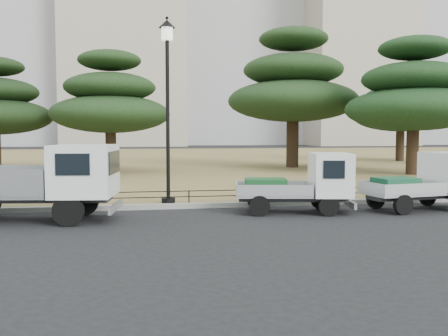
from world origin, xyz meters
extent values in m
plane|color=black|center=(0.00, 0.00, 0.00)|extent=(220.00, 220.00, 0.00)
cube|color=olive|center=(0.00, 30.60, 0.07)|extent=(120.00, 56.00, 0.15)
cube|color=gray|center=(0.00, 2.60, 0.08)|extent=(120.00, 0.25, 0.16)
cylinder|color=black|center=(-4.33, 0.04, 0.40)|extent=(0.81, 0.26, 0.80)
cylinder|color=black|center=(-4.11, 1.76, 0.40)|extent=(0.81, 0.26, 0.80)
cube|color=#2D2D30|center=(-5.55, 1.07, 0.61)|extent=(4.54, 1.50, 0.14)
cube|color=silver|center=(-3.99, 0.87, 1.36)|extent=(1.77, 2.07, 1.37)
cylinder|color=black|center=(2.75, 0.42, 0.30)|extent=(0.61, 0.26, 0.59)
cylinder|color=black|center=(2.98, 1.69, 0.30)|extent=(0.61, 0.26, 0.59)
cylinder|color=black|center=(0.81, 0.76, 0.30)|extent=(0.61, 0.26, 0.59)
cylinder|color=black|center=(1.04, 2.03, 0.30)|extent=(0.61, 0.26, 0.59)
cube|color=#2D2D30|center=(1.92, 1.22, 0.43)|extent=(3.26, 1.27, 0.14)
cube|color=#9FA1A6|center=(1.36, 1.32, 0.70)|extent=(2.39, 1.70, 0.39)
cube|color=silver|center=(3.03, 1.03, 1.14)|extent=(1.34, 1.63, 1.27)
cube|color=#164D23|center=(1.14, 1.36, 0.80)|extent=(1.34, 1.07, 0.43)
cylinder|color=black|center=(6.71, 1.85, 0.30)|extent=(0.61, 0.25, 0.59)
cylinder|color=black|center=(4.95, 0.26, 0.30)|extent=(0.61, 0.25, 0.59)
cylinder|color=black|center=(4.75, 1.55, 0.30)|extent=(0.61, 0.25, 0.59)
cube|color=#2D2D30|center=(5.86, 1.06, 0.44)|extent=(3.27, 1.21, 0.14)
cube|color=#B1B4B8|center=(5.29, 0.97, 0.70)|extent=(2.38, 1.67, 0.40)
cube|color=silver|center=(6.97, 1.23, 1.13)|extent=(1.32, 1.62, 1.26)
cube|color=#175133|center=(5.07, 0.94, 0.80)|extent=(1.33, 1.05, 0.44)
cylinder|color=black|center=(-1.64, 2.90, 0.23)|extent=(0.43, 0.43, 0.16)
cylinder|color=black|center=(-1.64, 2.90, 2.77)|extent=(0.12, 0.12, 4.93)
cylinder|color=white|center=(-1.64, 2.90, 5.43)|extent=(0.39, 0.39, 0.39)
cone|color=black|center=(-1.64, 2.90, 5.75)|extent=(0.51, 0.51, 0.25)
cylinder|color=black|center=(0.00, 2.75, 0.35)|extent=(38.00, 0.03, 0.03)
cylinder|color=black|center=(0.00, 2.75, 0.53)|extent=(38.00, 0.03, 0.03)
cylinder|color=black|center=(0.00, 2.75, 0.35)|extent=(0.04, 0.04, 0.40)
cylinder|color=black|center=(-4.12, 16.39, 1.50)|extent=(0.61, 0.61, 2.69)
ellipsoid|color=#1B3116|center=(-4.12, 16.39, 3.45)|extent=(6.79, 6.79, 2.17)
ellipsoid|color=#1B3116|center=(-4.12, 16.39, 4.97)|extent=(5.19, 5.19, 1.66)
ellipsoid|color=#1B3116|center=(-4.12, 16.39, 6.48)|extent=(3.58, 3.58, 1.15)
cylinder|color=black|center=(7.27, 18.17, 1.90)|extent=(0.79, 0.79, 3.49)
ellipsoid|color=#1C3316|center=(7.27, 18.17, 4.43)|extent=(8.40, 8.40, 2.69)
ellipsoid|color=#1C3316|center=(7.27, 18.17, 6.39)|extent=(6.41, 6.41, 2.05)
ellipsoid|color=#1C3316|center=(7.27, 18.17, 8.35)|extent=(4.43, 4.43, 1.42)
cylinder|color=black|center=(11.92, 11.70, 1.57)|extent=(0.64, 0.64, 2.85)
ellipsoid|color=#173316|center=(11.92, 11.70, 3.64)|extent=(7.23, 7.23, 2.31)
ellipsoid|color=#173316|center=(11.92, 11.70, 5.24)|extent=(5.52, 5.52, 1.77)
ellipsoid|color=#173316|center=(11.92, 11.70, 6.84)|extent=(3.81, 3.81, 1.22)
cylinder|color=black|center=(18.02, 23.93, 1.58)|extent=(0.64, 0.64, 2.87)
ellipsoid|color=#163219|center=(18.02, 23.93, 3.66)|extent=(7.32, 7.32, 2.34)
ellipsoid|color=#163219|center=(18.02, 23.93, 5.27)|extent=(5.59, 5.59, 1.79)
ellipsoid|color=#163219|center=(18.02, 23.93, 6.89)|extent=(3.86, 3.86, 1.23)
cube|color=#AAA08C|center=(-5.00, 85.00, 27.50)|extent=(22.00, 20.00, 55.00)
cube|color=#AAA08C|center=(40.00, 82.00, 24.00)|extent=(20.00, 18.00, 48.00)
camera|label=1|loc=(-2.56, -12.91, 2.36)|focal=40.00mm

